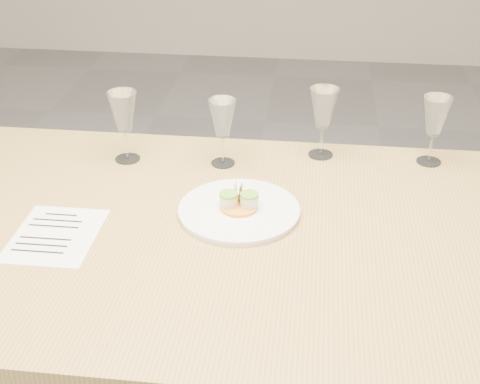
# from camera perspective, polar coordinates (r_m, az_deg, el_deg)

# --- Properties ---
(dining_table) EXTENTS (2.40, 1.00, 0.75)m
(dining_table) POSITION_cam_1_polar(r_m,az_deg,el_deg) (1.64, -4.49, -4.94)
(dining_table) COLOR #AD8A4B
(dining_table) RESTS_ON ground
(dinner_plate) EXTENTS (0.30, 0.30, 0.08)m
(dinner_plate) POSITION_cam_1_polar(r_m,az_deg,el_deg) (1.64, -0.07, -1.50)
(dinner_plate) COLOR white
(dinner_plate) RESTS_ON dining_table
(recipe_sheet) EXTENTS (0.19, 0.25, 0.00)m
(recipe_sheet) POSITION_cam_1_polar(r_m,az_deg,el_deg) (1.63, -15.49, -3.56)
(recipe_sheet) COLOR white
(recipe_sheet) RESTS_ON dining_table
(wine_glass_0) EXTENTS (0.08, 0.08, 0.20)m
(wine_glass_0) POSITION_cam_1_polar(r_m,az_deg,el_deg) (1.87, -9.92, 6.64)
(wine_glass_0) COLOR white
(wine_glass_0) RESTS_ON dining_table
(wine_glass_1) EXTENTS (0.08, 0.08, 0.19)m
(wine_glass_1) POSITION_cam_1_polar(r_m,az_deg,el_deg) (1.82, -1.51, 6.17)
(wine_glass_1) COLOR white
(wine_glass_1) RESTS_ON dining_table
(wine_glass_2) EXTENTS (0.08, 0.08, 0.20)m
(wine_glass_2) POSITION_cam_1_polar(r_m,az_deg,el_deg) (1.88, 7.14, 7.01)
(wine_glass_2) COLOR white
(wine_glass_2) RESTS_ON dining_table
(wine_glass_3) EXTENTS (0.08, 0.08, 0.20)m
(wine_glass_3) POSITION_cam_1_polar(r_m,az_deg,el_deg) (1.91, 16.35, 6.13)
(wine_glass_3) COLOR white
(wine_glass_3) RESTS_ON dining_table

